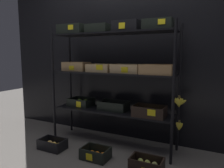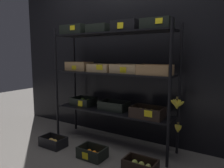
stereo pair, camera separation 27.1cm
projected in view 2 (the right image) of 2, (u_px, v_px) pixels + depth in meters
The scene contains 6 objects.
ground_plane at pixel (112, 144), 2.83m from camera, with size 10.00×10.00×0.00m, color #605B56.
storefront_wall at pixel (127, 37), 2.96m from camera, with size 4.01×0.12×2.84m, color black.
display_rack at pixel (113, 71), 2.69m from camera, with size 1.74×0.41×1.58m.
crate_ground_apple_gold at pixel (53, 143), 2.75m from camera, with size 0.33×0.21×0.13m.
crate_ground_tangerine at pixel (92, 154), 2.44m from camera, with size 0.31×0.22×0.13m.
crate_ground_pear at pixel (140, 167), 2.13m from camera, with size 0.33×0.21×0.14m.
Camera 2 is at (1.43, -2.28, 1.17)m, focal length 34.07 mm.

